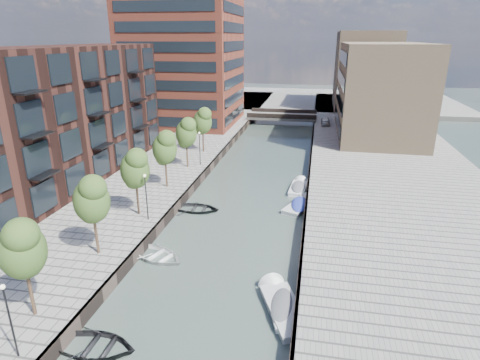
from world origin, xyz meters
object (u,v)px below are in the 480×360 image
(tree_1, at_px, (21,247))
(sloop_4, at_px, (197,211))
(tree_2, at_px, (91,198))
(sloop_0, at_px, (95,350))
(tree_4, at_px, (165,147))
(tree_6, at_px, (202,120))
(sloop_3, at_px, (158,258))
(motorboat_1, at_px, (280,304))
(motorboat_4, at_px, (299,187))
(bridge, at_px, (282,116))
(motorboat_2, at_px, (281,305))
(motorboat_3, at_px, (301,205))
(tree_3, at_px, (135,168))
(car, at_px, (326,121))
(tree_5, at_px, (186,132))

(tree_1, height_order, sloop_4, tree_1)
(tree_2, bearing_deg, sloop_0, -62.52)
(tree_4, relative_size, tree_6, 1.00)
(tree_2, bearing_deg, tree_6, 90.00)
(sloop_3, bearing_deg, tree_4, 39.83)
(motorboat_1, bearing_deg, motorboat_4, 89.95)
(bridge, relative_size, tree_1, 2.18)
(tree_4, distance_m, motorboat_2, 21.88)
(motorboat_3, bearing_deg, tree_3, -154.81)
(sloop_3, height_order, motorboat_1, motorboat_1)
(tree_4, height_order, motorboat_3, tree_4)
(tree_3, bearing_deg, motorboat_3, 25.19)
(sloop_0, relative_size, motorboat_1, 0.99)
(tree_2, distance_m, motorboat_2, 14.75)
(motorboat_1, xyz_separation_m, motorboat_2, (0.06, 0.03, -0.07))
(bridge, xyz_separation_m, motorboat_3, (5.57, -40.38, -1.19))
(sloop_0, xyz_separation_m, motorboat_2, (9.47, 5.63, 0.11))
(motorboat_3, bearing_deg, motorboat_4, 95.92)
(car, bearing_deg, sloop_3, -107.11)
(motorboat_2, bearing_deg, bridge, 95.18)
(sloop_0, distance_m, sloop_4, 18.66)
(motorboat_2, bearing_deg, sloop_0, -149.28)
(sloop_0, xyz_separation_m, motorboat_1, (9.41, 5.60, 0.18))
(sloop_4, relative_size, motorboat_1, 0.96)
(motorboat_2, bearing_deg, sloop_4, 125.88)
(bridge, relative_size, motorboat_2, 2.25)
(bridge, distance_m, motorboat_3, 40.78)
(motorboat_2, xyz_separation_m, motorboat_4, (-0.04, 20.87, 0.08))
(tree_5, relative_size, motorboat_4, 1.24)
(motorboat_4, bearing_deg, motorboat_1, -90.05)
(tree_2, xyz_separation_m, motorboat_4, (13.56, 18.54, -5.12))
(sloop_3, xyz_separation_m, sloop_4, (0.35, 9.05, 0.00))
(motorboat_2, bearing_deg, motorboat_1, -156.75)
(bridge, relative_size, motorboat_1, 2.77)
(tree_1, relative_size, sloop_4, 1.32)
(motorboat_1, relative_size, motorboat_2, 0.81)
(sloop_0, bearing_deg, motorboat_2, -59.75)
(car, bearing_deg, motorboat_4, -97.76)
(motorboat_4, height_order, car, car)
(sloop_3, relative_size, car, 1.22)
(tree_2, height_order, sloop_0, tree_2)
(sloop_4, bearing_deg, motorboat_3, -73.14)
(tree_6, distance_m, motorboat_2, 33.65)
(tree_1, distance_m, tree_2, 7.00)
(motorboat_1, relative_size, car, 1.24)
(sloop_4, bearing_deg, motorboat_4, -49.69)
(motorboat_1, distance_m, motorboat_2, 0.10)
(tree_5, relative_size, motorboat_2, 1.03)
(sloop_4, bearing_deg, sloop_3, 178.26)
(sloop_0, xyz_separation_m, motorboat_3, (9.94, 21.58, 0.20))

